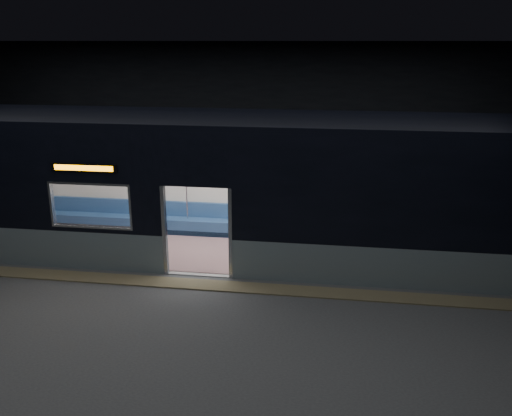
# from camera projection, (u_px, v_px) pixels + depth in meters

# --- Properties ---
(station_floor) EXTENTS (24.00, 14.00, 0.01)m
(station_floor) POSITION_uv_depth(u_px,v_px,m) (186.00, 296.00, 11.09)
(station_floor) COLOR #47494C
(station_floor) RESTS_ON ground
(station_envelope) EXTENTS (24.00, 14.00, 5.00)m
(station_envelope) POSITION_uv_depth(u_px,v_px,m) (178.00, 117.00, 10.01)
(station_envelope) COLOR black
(station_envelope) RESTS_ON station_floor
(tactile_strip) EXTENTS (22.80, 0.50, 0.03)m
(tactile_strip) POSITION_uv_depth(u_px,v_px,m) (193.00, 284.00, 11.61)
(tactile_strip) COLOR #8C7F59
(tactile_strip) RESTS_ON station_floor
(metro_car) EXTENTS (18.00, 3.04, 3.35)m
(metro_car) POSITION_uv_depth(u_px,v_px,m) (212.00, 179.00, 12.95)
(metro_car) COLOR gray
(metro_car) RESTS_ON station_floor
(passenger) EXTENTS (0.39, 0.67, 1.34)m
(passenger) POSITION_uv_depth(u_px,v_px,m) (302.00, 212.00, 13.91)
(passenger) COLOR black
(passenger) RESTS_ON metro_car
(handbag) EXTENTS (0.29, 0.25, 0.14)m
(handbag) POSITION_uv_depth(u_px,v_px,m) (302.00, 219.00, 13.74)
(handbag) COLOR black
(handbag) RESTS_ON passenger
(transit_map) EXTENTS (1.08, 0.03, 0.70)m
(transit_map) POSITION_uv_depth(u_px,v_px,m) (289.00, 182.00, 14.04)
(transit_map) COLOR white
(transit_map) RESTS_ON metro_car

